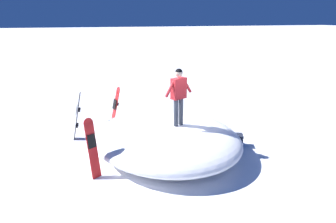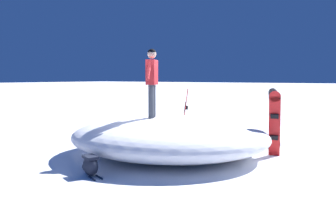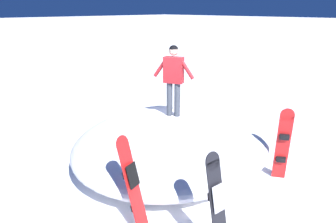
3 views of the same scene
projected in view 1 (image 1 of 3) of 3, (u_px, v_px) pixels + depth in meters
ground at (176, 151)px, 9.42m from camera, size 240.00×240.00×0.00m
snow_mound at (166, 137)px, 9.26m from camera, size 5.64×6.08×1.00m
snowboarder_standing at (179, 92)px, 8.57m from camera, size 0.98×0.49×1.72m
snowboard_primary_upright at (92, 147)px, 7.69m from camera, size 0.36×0.34×1.66m
snowboard_secondary_upright at (78, 115)px, 10.13m from camera, size 0.40×0.30×1.71m
snowboard_tertiary_upright at (115, 109)px, 10.88m from camera, size 0.48×0.37×1.68m
backpack_near at (239, 140)px, 9.72m from camera, size 0.46×0.70×0.42m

